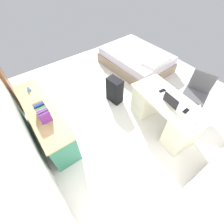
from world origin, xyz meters
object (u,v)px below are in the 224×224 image
object	(u,v)px
office_chair	(194,96)
desk_lamp	(199,109)
desk	(164,113)
cell_phone_near_laptop	(186,111)
computer_mouse	(163,94)
laptop	(172,102)
suitcase_black	(115,90)
cell_phone_by_mouse	(162,91)
bed	(136,60)
credenza	(47,121)
figurine_small	(28,89)

from	to	relation	value
office_chair	desk_lamp	size ratio (longest dim) A/B	2.72
desk	cell_phone_near_laptop	world-z (taller)	cell_phone_near_laptop
computer_mouse	laptop	bearing A→B (deg)	170.98
suitcase_black	cell_phone_by_mouse	bearing A→B (deg)	-163.94
cell_phone_near_laptop	suitcase_black	bearing A→B (deg)	8.85
cell_phone_by_mouse	desk	bearing A→B (deg)	167.55
desk	bed	size ratio (longest dim) A/B	0.76
credenza	desk_lamp	bearing A→B (deg)	-132.24
cell_phone_near_laptop	desk_lamp	world-z (taller)	desk_lamp
cell_phone_by_mouse	credenza	bearing A→B (deg)	70.65
suitcase_black	computer_mouse	bearing A→B (deg)	-168.32
desk	computer_mouse	distance (m)	0.41
credenza	desk_lamp	xyz separation A→B (m)	(-1.71, -1.89, 0.65)
laptop	cell_phone_near_laptop	xyz separation A→B (m)	(-0.26, -0.06, -0.04)
figurine_small	bed	bearing A→B (deg)	-86.74
bed	laptop	distance (m)	2.35
office_chair	computer_mouse	bearing A→B (deg)	73.87
credenza	bed	world-z (taller)	credenza
suitcase_black	cell_phone_by_mouse	distance (m)	1.12
desk	cell_phone_by_mouse	bearing A→B (deg)	-18.58
bed	laptop	size ratio (longest dim) A/B	6.01
suitcase_black	laptop	size ratio (longest dim) A/B	1.90
office_chair	cell_phone_by_mouse	bearing A→B (deg)	68.20
desk_lamp	figurine_small	distance (m)	2.97
laptop	computer_mouse	size ratio (longest dim) A/B	3.29
credenza	cell_phone_by_mouse	bearing A→B (deg)	-115.48
desk	computer_mouse	size ratio (longest dim) A/B	14.94
cell_phone_by_mouse	cell_phone_near_laptop	bearing A→B (deg)	-179.95
bed	cell_phone_near_laptop	bearing A→B (deg)	156.15
cell_phone_by_mouse	figurine_small	xyz separation A→B (m)	(1.53, 2.02, 0.03)
desk	office_chair	xyz separation A→B (m)	(-0.07, -0.86, 0.03)
bed	computer_mouse	size ratio (longest dim) A/B	19.75
cell_phone_near_laptop	laptop	bearing A→B (deg)	9.18
computer_mouse	cell_phone_near_laptop	bearing A→B (deg)	-175.17
desk	figurine_small	xyz separation A→B (m)	(1.77, 1.94, 0.39)
cell_phone_near_laptop	figurine_small	bearing A→B (deg)	38.62
bed	suitcase_black	distance (m)	1.56
cell_phone_near_laptop	desk_lamp	bearing A→B (deg)	153.43
desk	desk_lamp	bearing A→B (deg)	174.39
bed	computer_mouse	world-z (taller)	computer_mouse
bed	cell_phone_by_mouse	xyz separation A→B (m)	(-1.70, 0.95, 0.52)
desk	computer_mouse	bearing A→B (deg)	-7.69
office_chair	bed	world-z (taller)	office_chair
credenza	cell_phone_near_laptop	xyz separation A→B (m)	(-1.54, -1.96, 0.39)
credenza	desk_lamp	size ratio (longest dim) A/B	5.22
laptop	cell_phone_by_mouse	bearing A→B (deg)	-20.80
laptop	desk	bearing A→B (deg)	-27.20
cell_phone_near_laptop	desk_lamp	xyz separation A→B (m)	(-0.17, 0.07, 0.25)
laptop	computer_mouse	bearing A→B (deg)	-14.22
suitcase_black	laptop	distance (m)	1.38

